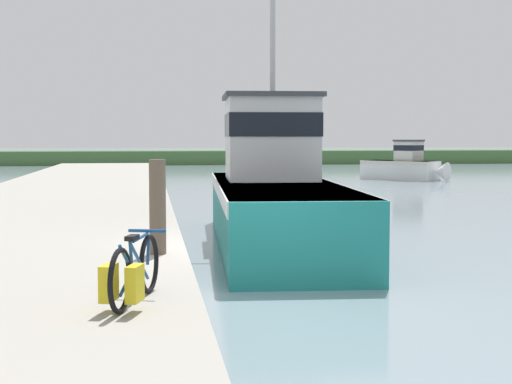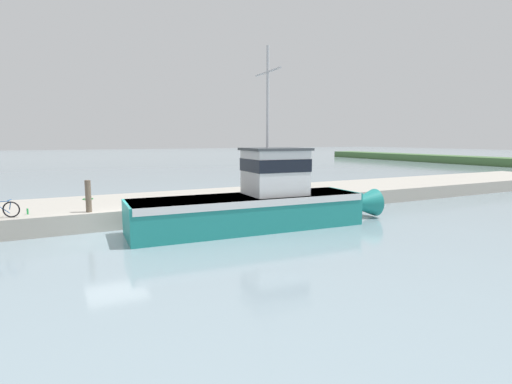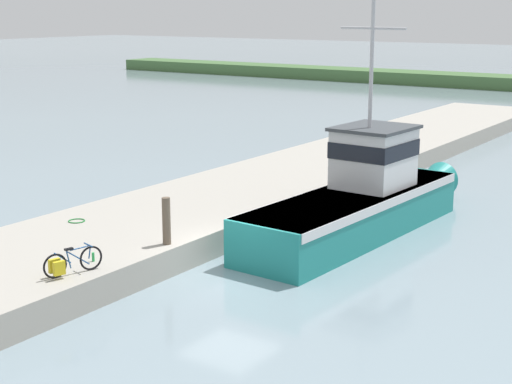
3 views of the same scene
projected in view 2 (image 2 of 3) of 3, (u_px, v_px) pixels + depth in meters
ground_plane at (114, 237)px, 17.25m from camera, size 320.00×320.00×0.00m
dock_pier at (102, 211)px, 21.11m from camera, size 6.29×80.00×0.89m
fishing_boat_main at (261, 201)px, 18.96m from camera, size 3.49×13.15×8.45m
mooring_post at (88, 196)px, 18.22m from camera, size 0.26×0.26×1.47m
hose_coil at (88, 199)px, 22.20m from camera, size 0.57×0.57×0.04m
water_bottle_on_curb at (28, 211)px, 17.74m from camera, size 0.08×0.08×0.26m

